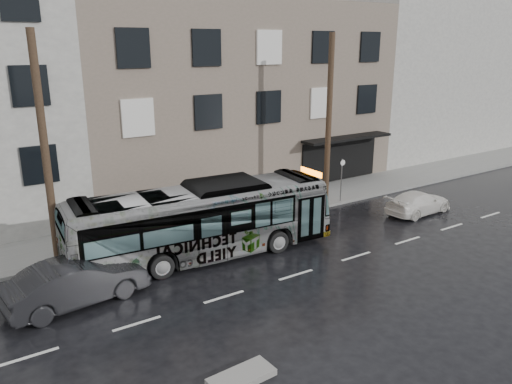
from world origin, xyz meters
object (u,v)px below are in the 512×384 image
white_sedan (418,203)px  dark_sedan (77,282)px  sign_post (341,180)px  bus (202,221)px  utility_pole_rear (45,153)px  utility_pole_front (329,122)px

white_sedan → dark_sedan: dark_sedan is taller
sign_post → bus: bearing=-167.0°
sign_post → bus: bus is taller
utility_pole_rear → dark_sedan: bearing=-91.8°
sign_post → dark_sedan: 15.60m
white_sedan → utility_pole_rear: bearing=75.9°
bus → white_sedan: (12.06, -1.23, -0.98)m
utility_pole_rear → white_sedan: (17.37, -3.49, -4.06)m
utility_pole_rear → sign_post: size_ratio=3.75×
utility_pole_front → bus: utility_pole_front is taller
bus → white_sedan: bus is taller
sign_post → white_sedan: bearing=-56.9°
utility_pole_rear → white_sedan: 18.18m
utility_pole_rear → bus: bearing=-23.0°
dark_sedan → bus: bearing=-84.8°
utility_pole_rear → dark_sedan: size_ratio=1.89×
utility_pole_rear → white_sedan: size_ratio=2.22×
utility_pole_front → white_sedan: bearing=-46.0°
sign_post → white_sedan: (2.27, -3.49, -0.76)m
utility_pole_rear → dark_sedan: utility_pole_rear is taller
utility_pole_rear → bus: size_ratio=0.80×
utility_pole_front → white_sedan: (3.37, -3.49, -4.06)m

